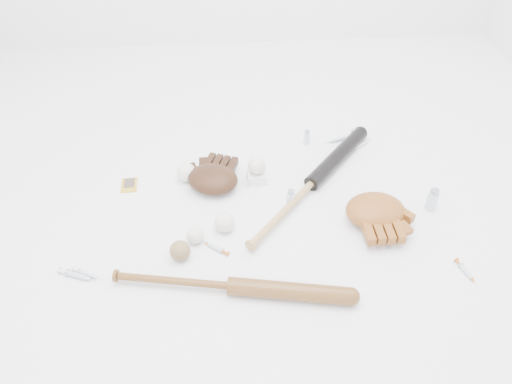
{
  "coord_description": "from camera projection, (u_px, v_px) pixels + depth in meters",
  "views": [
    {
      "loc": [
        -0.15,
        -1.39,
        1.4
      ],
      "look_at": [
        -0.05,
        0.06,
        0.06
      ],
      "focal_mm": 35.0,
      "sensor_mm": 36.0,
      "label": 1
    }
  ],
  "objects": [
    {
      "name": "bat_wood",
      "position": [
        231.0,
        286.0,
        1.68
      ],
      "size": [
        0.85,
        0.21,
        0.06
      ],
      "primitive_type": null,
      "rotation": [
        0.0,
        0.0,
        -0.18
      ],
      "color": "brown",
      "rests_on": "ground"
    },
    {
      "name": "pedestal",
      "position": [
        257.0,
        176.0,
        2.11
      ],
      "size": [
        0.08,
        0.08,
        0.04
      ],
      "primitive_type": "cube",
      "rotation": [
        0.0,
        0.0,
        0.07
      ],
      "color": "white",
      "rests_on": "ground"
    },
    {
      "name": "baseball_upper",
      "position": [
        186.0,
        172.0,
        2.1
      ],
      "size": [
        0.08,
        0.08,
        0.08
      ],
      "primitive_type": "sphere",
      "color": "silver",
      "rests_on": "ground"
    },
    {
      "name": "glove_dark",
      "position": [
        213.0,
        179.0,
        2.06
      ],
      "size": [
        0.32,
        0.32,
        0.09
      ],
      "primitive_type": null,
      "rotation": [
        0.0,
        0.0,
        -0.35
      ],
      "color": "black",
      "rests_on": "ground"
    },
    {
      "name": "syringe_2",
      "position": [
        360.0,
        145.0,
        2.29
      ],
      "size": [
        0.15,
        0.11,
        0.02
      ],
      "primitive_type": null,
      "rotation": [
        0.0,
        0.0,
        0.55
      ],
      "color": "#ADBCC6",
      "rests_on": "ground"
    },
    {
      "name": "vial_3",
      "position": [
        432.0,
        199.0,
        1.96
      ],
      "size": [
        0.04,
        0.04,
        0.1
      ],
      "primitive_type": "cylinder",
      "color": "silver",
      "rests_on": "ground"
    },
    {
      "name": "baseball_left",
      "position": [
        195.0,
        235.0,
        1.85
      ],
      "size": [
        0.07,
        0.07,
        0.07
      ],
      "primitive_type": "sphere",
      "color": "silver",
      "rests_on": "ground"
    },
    {
      "name": "vial_0",
      "position": [
        307.0,
        137.0,
        2.29
      ],
      "size": [
        0.03,
        0.03,
        0.07
      ],
      "primitive_type": "cylinder",
      "color": "silver",
      "rests_on": "ground"
    },
    {
      "name": "bat_dark",
      "position": [
        312.0,
        183.0,
        2.06
      ],
      "size": [
        0.64,
        0.74,
        0.07
      ],
      "primitive_type": null,
      "rotation": [
        0.0,
        0.0,
        0.87
      ],
      "color": "black",
      "rests_on": "ground"
    },
    {
      "name": "baseball_aged",
      "position": [
        180.0,
        251.0,
        1.79
      ],
      "size": [
        0.07,
        0.07,
        0.07
      ],
      "primitive_type": "sphere",
      "color": "olive",
      "rests_on": "ground"
    },
    {
      "name": "trading_card",
      "position": [
        129.0,
        185.0,
        2.1
      ],
      "size": [
        0.07,
        0.09,
        0.0
      ],
      "primitive_type": "cube",
      "rotation": [
        0.0,
        0.0,
        0.04
      ],
      "color": "#BA8B22",
      "rests_on": "ground"
    },
    {
      "name": "syringe_3",
      "position": [
        466.0,
        272.0,
        1.75
      ],
      "size": [
        0.06,
        0.14,
        0.02
      ],
      "primitive_type": null,
      "rotation": [
        0.0,
        0.0,
        -1.3
      ],
      "color": "#ADBCC6",
      "rests_on": "ground"
    },
    {
      "name": "baseball_on_pedestal",
      "position": [
        257.0,
        165.0,
        2.07
      ],
      "size": [
        0.08,
        0.08,
        0.08
      ],
      "primitive_type": "sphere",
      "color": "silver",
      "rests_on": "pedestal"
    },
    {
      "name": "syringe_4",
      "position": [
        338.0,
        140.0,
        2.32
      ],
      "size": [
        0.16,
        0.07,
        0.02
      ],
      "primitive_type": null,
      "rotation": [
        0.0,
        0.0,
        3.43
      ],
      "color": "#ADBCC6",
      "rests_on": "ground"
    },
    {
      "name": "vial_2",
      "position": [
        290.0,
        199.0,
        1.98
      ],
      "size": [
        0.03,
        0.03,
        0.09
      ],
      "primitive_type": "cylinder",
      "color": "silver",
      "rests_on": "ground"
    },
    {
      "name": "glove_tan",
      "position": [
        375.0,
        210.0,
        1.92
      ],
      "size": [
        0.28,
        0.28,
        0.1
      ],
      "primitive_type": null,
      "rotation": [
        0.0,
        0.0,
        3.16
      ],
      "color": "brown",
      "rests_on": "ground"
    },
    {
      "name": "syringe_5",
      "position": [
        77.0,
        275.0,
        1.74
      ],
      "size": [
        0.17,
        0.09,
        0.02
      ],
      "primitive_type": null,
      "rotation": [
        0.0,
        0.0,
        -0.38
      ],
      "color": "#ADBCC6",
      "rests_on": "ground"
    },
    {
      "name": "baseball_mid",
      "position": [
        225.0,
        222.0,
        1.89
      ],
      "size": [
        0.08,
        0.08,
        0.08
      ],
      "primitive_type": "sphere",
      "color": "silver",
      "rests_on": "ground"
    },
    {
      "name": "syringe_1",
      "position": [
        215.0,
        248.0,
        1.83
      ],
      "size": [
        0.13,
        0.1,
        0.02
      ],
      "primitive_type": null,
      "rotation": [
        0.0,
        0.0,
        2.49
      ],
      "color": "#ADBCC6",
      "rests_on": "ground"
    },
    {
      "name": "syringe_0",
      "position": [
        86.0,
        274.0,
        1.74
      ],
      "size": [
        0.13,
        0.08,
        0.02
      ],
      "primitive_type": null,
      "rotation": [
        0.0,
        0.0,
        -0.43
      ],
      "color": "#ADBCC6",
      "rests_on": "ground"
    },
    {
      "name": "vial_1",
      "position": [
        353.0,
        135.0,
        2.31
      ],
      "size": [
        0.02,
        0.02,
        0.06
      ],
      "primitive_type": "cylinder",
      "color": "silver",
      "rests_on": "ground"
    }
  ]
}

